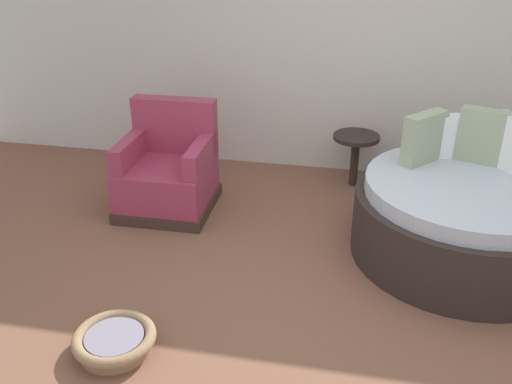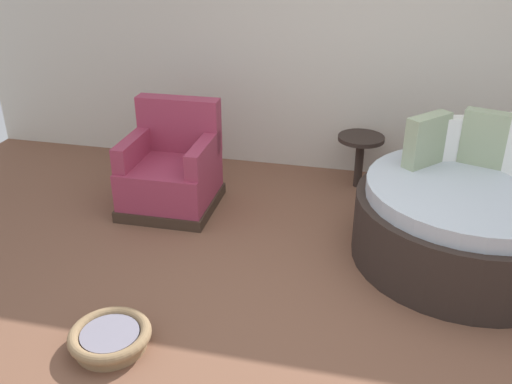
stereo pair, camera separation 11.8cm
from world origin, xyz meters
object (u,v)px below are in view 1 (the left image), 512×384
at_px(red_armchair, 169,173).
at_px(side_table, 356,144).
at_px(round_daybed, 465,216).
at_px(pet_basket, 115,341).

relative_size(red_armchair, side_table, 1.81).
bearing_deg(round_daybed, side_table, 128.46).
bearing_deg(side_table, pet_basket, -116.29).
height_order(pet_basket, side_table, side_table).
xyz_separation_m(round_daybed, red_armchair, (-2.50, 0.32, -0.00)).
bearing_deg(round_daybed, pet_basket, -144.54).
distance_m(pet_basket, side_table, 3.00).
relative_size(round_daybed, pet_basket, 3.31).
relative_size(pet_basket, side_table, 0.98).
bearing_deg(pet_basket, side_table, 63.71).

